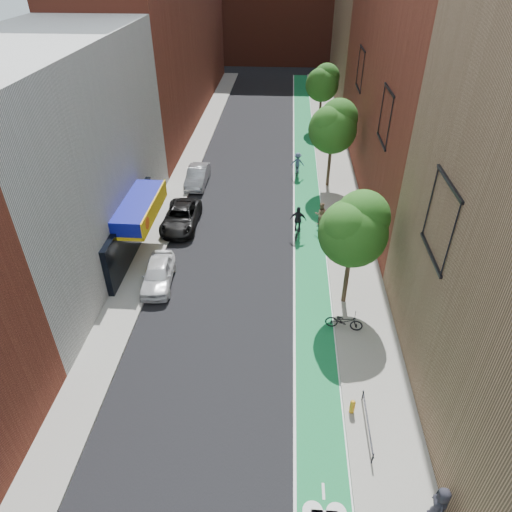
% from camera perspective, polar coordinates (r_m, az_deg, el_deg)
% --- Properties ---
extents(ground, '(160.00, 160.00, 0.00)m').
position_cam_1_polar(ground, '(18.37, -5.55, -25.68)').
color(ground, black).
rests_on(ground, ground).
extents(bike_lane, '(2.00, 68.00, 0.01)m').
position_cam_1_polar(bike_lane, '(38.39, 6.26, 10.01)').
color(bike_lane, '#147431').
rests_on(bike_lane, ground).
extents(sidewalk_left, '(2.00, 68.00, 0.15)m').
position_cam_1_polar(sidewalk_left, '(39.18, -8.74, 10.45)').
color(sidewalk_left, gray).
rests_on(sidewalk_left, ground).
extents(sidewalk_right, '(3.00, 68.00, 0.15)m').
position_cam_1_polar(sidewalk_right, '(38.56, 10.04, 9.90)').
color(sidewalk_right, gray).
rests_on(sidewalk_right, ground).
extents(building_left_white, '(8.00, 20.00, 12.00)m').
position_cam_1_polar(building_left_white, '(28.22, -24.85, 10.92)').
color(building_left_white, silver).
rests_on(building_left_white, ground).
extents(building_left_far_red, '(8.00, 36.00, 22.00)m').
position_cam_1_polar(building_left_far_red, '(52.80, -12.19, 28.72)').
color(building_left_far_red, maroon).
rests_on(building_left_far_red, ground).
extents(building_right_mid_red, '(8.00, 28.00, 22.00)m').
position_cam_1_polar(building_right_mid_red, '(36.57, 21.41, 24.91)').
color(building_right_mid_red, maroon).
rests_on(building_right_mid_red, ground).
extents(building_right_far_tan, '(8.00, 20.00, 18.00)m').
position_cam_1_polar(building_right_far_tan, '(60.09, 14.85, 27.13)').
color(building_right_far_tan, '#8C6B4C').
rests_on(building_right_far_tan, ground).
extents(tree_near, '(3.40, 3.36, 6.42)m').
position_cam_1_polar(tree_near, '(22.28, 12.20, 3.46)').
color(tree_near, '#332619').
rests_on(tree_near, ground).
extents(tree_mid, '(3.55, 3.53, 6.74)m').
position_cam_1_polar(tree_mid, '(34.87, 9.67, 15.80)').
color(tree_mid, '#332619').
rests_on(tree_mid, ground).
extents(tree_far, '(3.30, 3.25, 6.21)m').
position_cam_1_polar(tree_far, '(48.40, 8.34, 20.73)').
color(tree_far, '#332619').
rests_on(tree_far, ground).
extents(parked_car_white, '(1.95, 4.11, 1.36)m').
position_cam_1_polar(parked_car_white, '(25.95, -12.15, -2.17)').
color(parked_car_white, silver).
rests_on(parked_car_white, ground).
extents(parked_car_black, '(2.26, 4.84, 1.34)m').
position_cam_1_polar(parked_car_black, '(31.07, -9.36, 4.82)').
color(parked_car_black, black).
rests_on(parked_car_black, ground).
extents(parked_car_silver, '(1.49, 4.22, 1.39)m').
position_cam_1_polar(parked_car_silver, '(36.66, -7.33, 9.88)').
color(parked_car_silver, '#979B9F').
rests_on(parked_car_silver, ground).
extents(cyclist_lane_near, '(0.82, 1.66, 1.93)m').
position_cam_1_polar(cyclist_lane_near, '(30.53, 8.04, 4.68)').
color(cyclist_lane_near, black).
rests_on(cyclist_lane_near, ground).
extents(cyclist_lane_mid, '(1.09, 1.67, 2.11)m').
position_cam_1_polar(cyclist_lane_mid, '(29.58, 5.27, 3.88)').
color(cyclist_lane_mid, black).
rests_on(cyclist_lane_mid, ground).
extents(cyclist_lane_far, '(1.14, 1.61, 1.99)m').
position_cam_1_polar(cyclist_lane_far, '(37.82, 5.21, 11.17)').
color(cyclist_lane_far, black).
rests_on(cyclist_lane_far, ground).
extents(parked_bike_far, '(1.91, 0.91, 0.96)m').
position_cam_1_polar(parked_bike_far, '(22.91, 10.96, -7.98)').
color(parked_bike_far, black).
rests_on(parked_bike_far, sidewalk_right).
extents(pedestrian, '(0.65, 0.89, 1.68)m').
position_cam_1_polar(pedestrian, '(17.72, 21.99, -26.94)').
color(pedestrian, '#212129').
rests_on(pedestrian, sidewalk_right).
extents(fire_hydrant, '(0.23, 0.23, 0.66)m').
position_cam_1_polar(fire_hydrant, '(19.72, 11.95, -17.87)').
color(fire_hydrant, orange).
rests_on(fire_hydrant, sidewalk_right).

